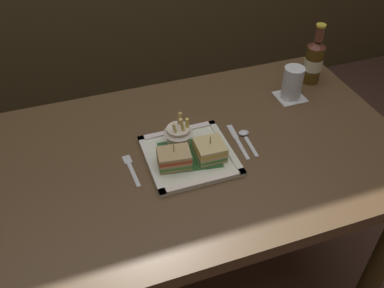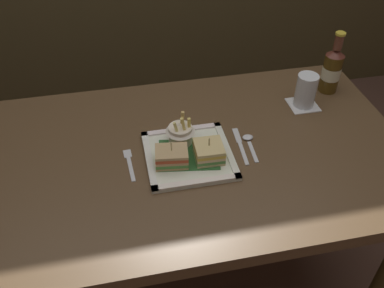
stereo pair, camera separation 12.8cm
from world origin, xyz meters
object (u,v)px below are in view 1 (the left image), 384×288
(sandwich_half_right, at_px, (210,150))
(water_glass, at_px, (292,85))
(dining_table, at_px, (194,176))
(fork, at_px, (131,168))
(spoon, at_px, (246,136))
(knife, at_px, (237,140))
(fries_cup, at_px, (179,133))
(square_plate, at_px, (189,156))
(sandwich_half_left, at_px, (174,158))
(beer_bottle, at_px, (314,60))

(sandwich_half_right, height_order, water_glass, water_glass)
(dining_table, bearing_deg, fork, -175.53)
(dining_table, relative_size, water_glass, 11.36)
(sandwich_half_right, distance_m, spoon, 0.16)
(dining_table, distance_m, fork, 0.24)
(water_glass, xyz_separation_m, knife, (-0.28, -0.16, -0.05))
(water_glass, bearing_deg, fries_cup, -165.27)
(square_plate, height_order, sandwich_half_right, sandwich_half_right)
(spoon, bearing_deg, water_glass, 31.93)
(fork, bearing_deg, knife, 2.55)
(sandwich_half_left, bearing_deg, fork, 164.05)
(sandwich_half_left, xyz_separation_m, beer_bottle, (0.64, 0.29, 0.05))
(sandwich_half_right, height_order, knife, sandwich_half_right)
(fork, bearing_deg, dining_table, 4.47)
(sandwich_half_left, distance_m, spoon, 0.27)
(spoon, bearing_deg, square_plate, -171.69)
(water_glass, xyz_separation_m, spoon, (-0.25, -0.16, -0.05))
(beer_bottle, height_order, spoon, beer_bottle)
(square_plate, relative_size, beer_bottle, 1.13)
(knife, height_order, spoon, spoon)
(square_plate, distance_m, spoon, 0.21)
(dining_table, bearing_deg, spoon, 1.51)
(square_plate, xyz_separation_m, fork, (-0.18, 0.01, -0.00))
(fork, height_order, knife, same)
(beer_bottle, distance_m, water_glass, 0.15)
(beer_bottle, height_order, water_glass, beer_bottle)
(dining_table, height_order, square_plate, square_plate)
(dining_table, xyz_separation_m, knife, (0.15, -0.00, 0.12))
(beer_bottle, bearing_deg, dining_table, -157.09)
(dining_table, xyz_separation_m, water_glass, (0.43, 0.16, 0.17))
(fries_cup, bearing_deg, sandwich_half_left, -115.68)
(spoon, bearing_deg, sandwich_half_right, -158.95)
(sandwich_half_left, relative_size, fries_cup, 0.95)
(square_plate, distance_m, knife, 0.17)
(beer_bottle, relative_size, spoon, 1.79)
(dining_table, distance_m, fries_cup, 0.18)
(beer_bottle, relative_size, knife, 1.31)
(sandwich_half_right, distance_m, knife, 0.13)
(fork, xyz_separation_m, knife, (0.35, 0.02, 0.00))
(sandwich_half_right, xyz_separation_m, spoon, (0.15, 0.06, -0.03))
(beer_bottle, distance_m, fork, 0.81)
(knife, bearing_deg, beer_bottle, 29.88)
(square_plate, xyz_separation_m, knife, (0.17, 0.02, -0.00))
(sandwich_half_left, bearing_deg, knife, 12.66)
(dining_table, height_order, fork, fork)
(knife, bearing_deg, fork, -177.45)
(sandwich_half_left, height_order, fries_cup, fries_cup)
(fries_cup, bearing_deg, knife, -11.69)
(fries_cup, height_order, beer_bottle, beer_bottle)
(fries_cup, bearing_deg, dining_table, -43.83)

